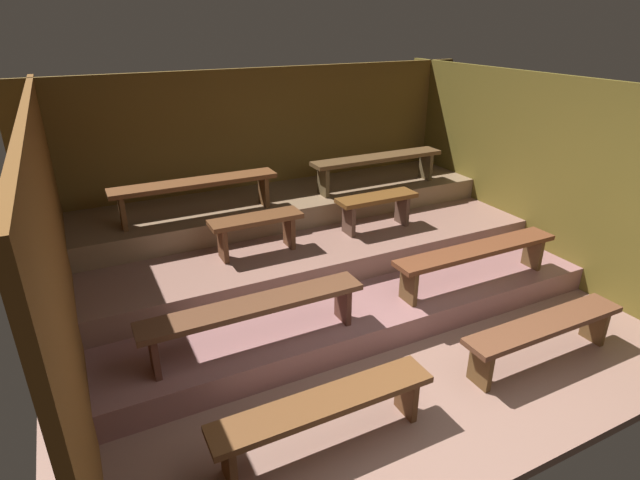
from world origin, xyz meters
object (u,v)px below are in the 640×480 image
(bench_floor_left, at_px, (325,409))
(bench_lower_right, at_px, (477,254))
(bench_floor_right, at_px, (544,329))
(bench_middle_left, at_px, (256,226))
(bench_middle_right, at_px, (377,204))
(bench_upper_right, at_px, (378,162))
(bench_lower_left, at_px, (255,310))
(bench_upper_left, at_px, (196,187))

(bench_floor_left, bearing_deg, bench_lower_right, 24.17)
(bench_floor_right, relative_size, bench_middle_left, 1.70)
(bench_middle_right, distance_m, bench_upper_right, 0.85)
(bench_floor_right, bearing_deg, bench_floor_left, 180.00)
(bench_lower_right, distance_m, bench_middle_left, 2.28)
(bench_lower_left, bearing_deg, bench_lower_right, 0.00)
(bench_floor_right, xyz_separation_m, bench_upper_left, (-2.24, 2.88, 0.78))
(bench_floor_left, relative_size, bench_lower_right, 0.86)
(bench_lower_left, relative_size, bench_upper_left, 1.06)
(bench_lower_right, bearing_deg, bench_middle_left, 148.40)
(bench_lower_right, distance_m, bench_upper_left, 3.06)
(bench_upper_left, relative_size, bench_upper_right, 1.00)
(bench_lower_right, xyz_separation_m, bench_upper_right, (-0.03, 1.87, 0.52))
(bench_floor_left, distance_m, bench_upper_left, 2.99)
(bench_floor_right, height_order, bench_lower_left, bench_lower_left)
(bench_middle_right, distance_m, bench_upper_left, 2.04)
(bench_upper_left, height_order, bench_upper_right, same)
(bench_lower_left, height_order, bench_middle_left, bench_middle_left)
(bench_floor_left, distance_m, bench_lower_left, 1.06)
(bench_lower_right, bearing_deg, bench_lower_left, 180.00)
(bench_lower_right, bearing_deg, bench_floor_left, -155.83)
(bench_lower_left, relative_size, bench_middle_left, 1.97)
(bench_floor_right, distance_m, bench_upper_left, 3.73)
(bench_floor_left, height_order, bench_middle_left, bench_middle_left)
(bench_lower_right, relative_size, bench_upper_left, 1.06)
(bench_lower_right, height_order, bench_upper_left, bench_upper_left)
(bench_floor_right, bearing_deg, bench_upper_right, 88.01)
(bench_floor_left, relative_size, bench_floor_right, 1.00)
(bench_lower_left, height_order, bench_upper_left, bench_upper_left)
(bench_upper_right, bearing_deg, bench_middle_left, -160.46)
(bench_floor_right, bearing_deg, bench_middle_right, 98.59)
(bench_floor_left, bearing_deg, bench_floor_right, 0.00)
(bench_middle_left, distance_m, bench_upper_left, 0.85)
(bench_floor_right, bearing_deg, bench_upper_left, 127.85)
(bench_floor_left, bearing_deg, bench_lower_left, 97.04)
(bench_middle_left, height_order, bench_upper_right, bench_upper_right)
(bench_middle_left, bearing_deg, bench_upper_right, 19.54)
(bench_lower_right, relative_size, bench_middle_right, 1.97)
(bench_middle_right, bearing_deg, bench_upper_left, 160.46)
(bench_floor_right, height_order, bench_upper_left, bench_upper_left)
(bench_middle_left, height_order, bench_middle_right, same)
(bench_middle_right, bearing_deg, bench_middle_left, 180.00)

